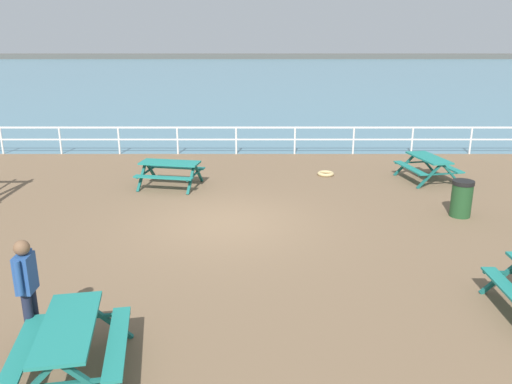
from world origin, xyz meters
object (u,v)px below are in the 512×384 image
Objects in this scene: picnic_table_far_right at (71,337)px; visitor at (29,285)px; litter_bin at (464,199)px; picnic_table_far_left at (172,168)px; picnic_table_near_left at (431,163)px.

visitor is at bearing 37.10° from picnic_table_far_right.
litter_bin is at bearing -60.40° from picnic_table_far_right.
picnic_table_far_left and picnic_table_far_right have the same top height.
picnic_table_far_right is (0.12, -9.20, 0.00)m from picnic_table_far_left.
picnic_table_far_left is at bearing 160.90° from litter_bin.
picnic_table_near_left is 3.42m from litter_bin.
litter_bin reaches higher than picnic_table_far_left.
picnic_table_near_left is 8.17m from picnic_table_far_left.
visitor is at bearing -146.77° from litter_bin.
picnic_table_far_left is at bearing -9.36° from picnic_table_far_right.
picnic_table_far_left is 1.01× the size of picnic_table_far_right.
picnic_table_far_right is at bearing 129.53° from picnic_table_near_left.
picnic_table_near_left is at bearing 86.05° from litter_bin.
picnic_table_far_left is at bearing 84.21° from visitor.
litter_bin reaches higher than picnic_table_near_left.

